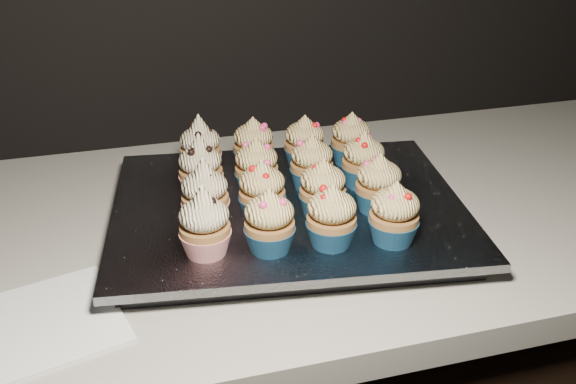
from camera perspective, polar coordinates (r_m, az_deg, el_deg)
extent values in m
cube|color=beige|center=(0.95, -2.05, -2.93)|extent=(2.44, 0.64, 0.04)
cube|color=white|center=(0.78, -20.82, -10.79)|extent=(0.20, 0.20, 0.00)
cube|color=black|center=(0.91, 0.00, -2.17)|extent=(0.49, 0.40, 0.02)
cube|color=silver|center=(0.90, 0.00, -1.24)|extent=(0.53, 0.44, 0.01)
cone|color=red|center=(0.79, -7.31, -4.46)|extent=(0.06, 0.06, 0.03)
ellipsoid|color=beige|center=(0.77, -7.48, -2.06)|extent=(0.06, 0.06, 0.04)
cone|color=beige|center=(0.75, -7.61, -0.21)|extent=(0.03, 0.03, 0.03)
cone|color=navy|center=(0.79, -1.64, -4.18)|extent=(0.06, 0.06, 0.03)
ellipsoid|color=#F7CF7C|center=(0.77, -1.67, -1.77)|extent=(0.06, 0.06, 0.04)
cone|color=#F7CF7C|center=(0.76, -1.70, -0.26)|extent=(0.03, 0.03, 0.02)
cone|color=navy|center=(0.80, 3.84, -3.70)|extent=(0.06, 0.06, 0.03)
ellipsoid|color=#F7CF7C|center=(0.78, 3.93, -1.32)|extent=(0.06, 0.06, 0.04)
cone|color=#F7CF7C|center=(0.77, 3.98, 0.17)|extent=(0.03, 0.03, 0.02)
cone|color=navy|center=(0.81, 9.30, -3.41)|extent=(0.06, 0.06, 0.03)
ellipsoid|color=#F7CF7C|center=(0.80, 9.51, -1.07)|extent=(0.06, 0.06, 0.04)
cone|color=#F7CF7C|center=(0.78, 9.64, 0.40)|extent=(0.03, 0.03, 0.02)
cone|color=red|center=(0.85, -7.29, -1.75)|extent=(0.06, 0.06, 0.03)
ellipsoid|color=beige|center=(0.83, -7.44, 0.53)|extent=(0.06, 0.06, 0.04)
cone|color=beige|center=(0.82, -7.56, 2.26)|extent=(0.03, 0.03, 0.03)
cone|color=navy|center=(0.86, -2.28, -1.34)|extent=(0.06, 0.06, 0.03)
ellipsoid|color=#F7CF7C|center=(0.84, -2.33, 0.93)|extent=(0.06, 0.06, 0.04)
cone|color=#F7CF7C|center=(0.83, -2.36, 2.35)|extent=(0.03, 0.03, 0.02)
cone|color=navy|center=(0.86, 3.06, -1.16)|extent=(0.06, 0.06, 0.03)
ellipsoid|color=#F7CF7C|center=(0.84, 3.12, 1.10)|extent=(0.06, 0.06, 0.04)
cone|color=#F7CF7C|center=(0.83, 3.16, 2.51)|extent=(0.03, 0.03, 0.02)
cone|color=navy|center=(0.88, 7.94, -0.69)|extent=(0.06, 0.06, 0.03)
ellipsoid|color=#F7CF7C|center=(0.87, 8.10, 1.52)|extent=(0.06, 0.06, 0.04)
cone|color=#F7CF7C|center=(0.86, 8.20, 2.90)|extent=(0.03, 0.03, 0.02)
cone|color=red|center=(0.92, -7.68, 0.67)|extent=(0.06, 0.06, 0.03)
ellipsoid|color=beige|center=(0.91, -7.83, 2.81)|extent=(0.06, 0.06, 0.04)
cone|color=beige|center=(0.90, -7.94, 4.43)|extent=(0.03, 0.03, 0.03)
cone|color=navy|center=(0.92, -2.77, 0.89)|extent=(0.06, 0.06, 0.03)
ellipsoid|color=#F7CF7C|center=(0.91, -2.83, 3.04)|extent=(0.06, 0.06, 0.04)
cone|color=#F7CF7C|center=(0.90, -2.86, 4.37)|extent=(0.03, 0.03, 0.02)
cone|color=navy|center=(0.93, 2.09, 1.24)|extent=(0.06, 0.06, 0.03)
ellipsoid|color=#F7CF7C|center=(0.92, 2.13, 3.36)|extent=(0.06, 0.06, 0.04)
cone|color=#F7CF7C|center=(0.91, 2.16, 4.68)|extent=(0.03, 0.03, 0.02)
cone|color=navy|center=(0.95, 6.61, 1.50)|extent=(0.06, 0.06, 0.03)
ellipsoid|color=#F7CF7C|center=(0.93, 6.74, 3.60)|extent=(0.06, 0.06, 0.04)
cone|color=#F7CF7C|center=(0.92, 6.82, 4.90)|extent=(0.03, 0.03, 0.02)
cone|color=red|center=(0.99, -7.70, 2.58)|extent=(0.06, 0.06, 0.03)
ellipsoid|color=beige|center=(0.97, -7.84, 4.61)|extent=(0.06, 0.06, 0.04)
cone|color=beige|center=(0.96, -7.95, 6.14)|extent=(0.03, 0.03, 0.03)
cone|color=navy|center=(0.99, -3.05, 2.96)|extent=(0.06, 0.06, 0.03)
ellipsoid|color=#F7CF7C|center=(0.98, -3.10, 4.97)|extent=(0.06, 0.06, 0.04)
cone|color=#F7CF7C|center=(0.97, -3.14, 6.23)|extent=(0.03, 0.03, 0.02)
cone|color=navy|center=(1.00, 1.47, 3.14)|extent=(0.06, 0.06, 0.03)
ellipsoid|color=#F7CF7C|center=(0.98, 1.50, 5.15)|extent=(0.06, 0.06, 0.04)
cone|color=#F7CF7C|center=(0.98, 1.51, 6.40)|extent=(0.03, 0.03, 0.02)
cone|color=navy|center=(1.02, 5.56, 3.43)|extent=(0.06, 0.06, 0.03)
ellipsoid|color=#F7CF7C|center=(1.00, 5.66, 5.41)|extent=(0.06, 0.06, 0.04)
cone|color=#F7CF7C|center=(0.99, 5.72, 6.64)|extent=(0.03, 0.03, 0.02)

